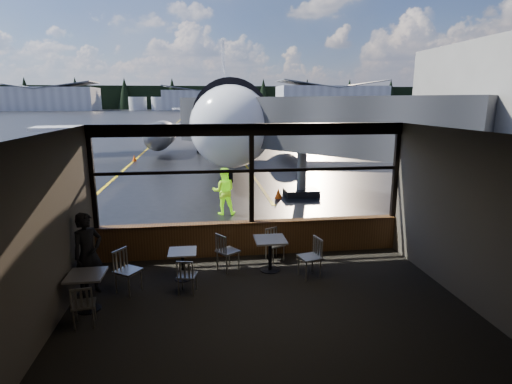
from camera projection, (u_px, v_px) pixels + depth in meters
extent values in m
plane|color=black|center=(206.00, 114.00, 126.77)|extent=(520.00, 520.00, 0.00)
cube|color=black|center=(270.00, 310.00, 7.90)|extent=(8.00, 6.00, 0.01)
cube|color=#38332D|center=(272.00, 133.00, 7.13)|extent=(8.00, 6.00, 0.04)
cube|color=#464038|center=(46.00, 235.00, 7.00)|extent=(0.04, 6.00, 3.50)
cube|color=#464038|center=(466.00, 218.00, 8.04)|extent=(0.04, 6.00, 3.50)
cube|color=#464038|center=(315.00, 305.00, 4.62)|extent=(8.00, 0.04, 3.50)
cube|color=#4A2D16|center=(252.00, 239.00, 10.71)|extent=(8.00, 0.28, 0.90)
cube|color=black|center=(251.00, 130.00, 10.06)|extent=(8.00, 0.18, 0.30)
cube|color=black|center=(92.00, 178.00, 9.80)|extent=(0.12, 0.12, 2.60)
cube|color=black|center=(251.00, 174.00, 10.32)|extent=(0.12, 0.12, 2.60)
cube|color=black|center=(396.00, 171.00, 10.83)|extent=(0.12, 0.12, 2.60)
cube|color=black|center=(251.00, 171.00, 10.29)|extent=(8.00, 0.10, 0.08)
imported|color=black|center=(88.00, 254.00, 8.41)|extent=(0.77, 0.77, 1.80)
imported|color=#BFF219|center=(224.00, 191.00, 14.50)|extent=(0.86, 0.69, 1.71)
cone|color=#EA4407|center=(278.00, 193.00, 17.02)|extent=(0.31, 0.31, 0.43)
cone|color=#E25207|center=(134.00, 158.00, 27.49)|extent=(0.31, 0.31, 0.43)
cylinder|color=silver|center=(138.00, 104.00, 182.13)|extent=(8.00, 8.00, 6.00)
cylinder|color=silver|center=(160.00, 104.00, 183.43)|extent=(8.00, 8.00, 6.00)
cylinder|color=silver|center=(182.00, 104.00, 184.72)|extent=(8.00, 8.00, 6.00)
cube|color=black|center=(203.00, 98.00, 212.41)|extent=(360.00, 3.00, 12.00)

